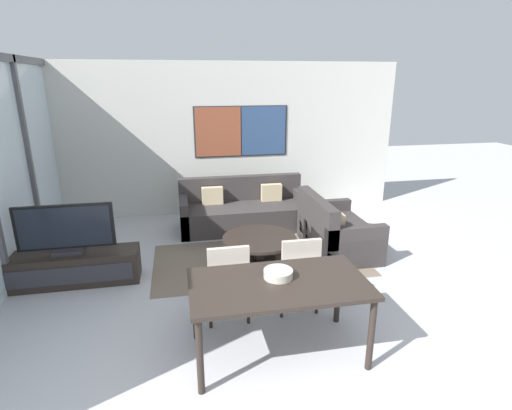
{
  "coord_description": "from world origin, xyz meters",
  "views": [
    {
      "loc": [
        -0.81,
        -2.07,
        2.5
      ],
      "look_at": [
        0.13,
        2.7,
        0.95
      ],
      "focal_mm": 28.0,
      "sensor_mm": 36.0,
      "label": 1
    }
  ],
  "objects_px": {
    "tv_console": "(71,268)",
    "dining_chair_centre": "(297,269)",
    "sofa_side": "(333,233)",
    "coffee_table": "(259,243)",
    "dining_chair_left": "(227,277)",
    "dining_table": "(279,290)",
    "sofa_main": "(243,211)",
    "television": "(65,230)",
    "fruit_bowl": "(278,273)"
  },
  "relations": [
    {
      "from": "tv_console",
      "to": "dining_chair_centre",
      "type": "bearing_deg",
      "value": -23.62
    },
    {
      "from": "sofa_side",
      "to": "coffee_table",
      "type": "bearing_deg",
      "value": 96.02
    },
    {
      "from": "dining_chair_left",
      "to": "sofa_side",
      "type": "bearing_deg",
      "value": 39.97
    },
    {
      "from": "sofa_side",
      "to": "dining_table",
      "type": "distance_m",
      "value": 2.59
    },
    {
      "from": "sofa_side",
      "to": "dining_chair_left",
      "type": "bearing_deg",
      "value": 129.97
    },
    {
      "from": "sofa_main",
      "to": "dining_table",
      "type": "height_order",
      "value": "sofa_main"
    },
    {
      "from": "dining_chair_centre",
      "to": "television",
      "type": "bearing_deg",
      "value": 156.37
    },
    {
      "from": "tv_console",
      "to": "dining_chair_left",
      "type": "bearing_deg",
      "value": -32.75
    },
    {
      "from": "tv_console",
      "to": "dining_table",
      "type": "xyz_separation_m",
      "value": [
        2.23,
        -1.83,
        0.47
      ]
    },
    {
      "from": "coffee_table",
      "to": "tv_console",
      "type": "bearing_deg",
      "value": -175.58
    },
    {
      "from": "sofa_side",
      "to": "dining_table",
      "type": "relative_size",
      "value": 0.85
    },
    {
      "from": "coffee_table",
      "to": "dining_chair_left",
      "type": "height_order",
      "value": "dining_chair_left"
    },
    {
      "from": "tv_console",
      "to": "television",
      "type": "xyz_separation_m",
      "value": [
        0.0,
        0.0,
        0.52
      ]
    },
    {
      "from": "television",
      "to": "dining_table",
      "type": "distance_m",
      "value": 2.89
    },
    {
      "from": "fruit_bowl",
      "to": "coffee_table",
      "type": "bearing_deg",
      "value": 83.34
    },
    {
      "from": "sofa_side",
      "to": "coffee_table",
      "type": "relative_size",
      "value": 1.3
    },
    {
      "from": "television",
      "to": "sofa_side",
      "type": "distance_m",
      "value": 3.67
    },
    {
      "from": "coffee_table",
      "to": "dining_chair_centre",
      "type": "height_order",
      "value": "dining_chair_centre"
    },
    {
      "from": "tv_console",
      "to": "fruit_bowl",
      "type": "height_order",
      "value": "fruit_bowl"
    },
    {
      "from": "television",
      "to": "fruit_bowl",
      "type": "relative_size",
      "value": 4.23
    },
    {
      "from": "sofa_main",
      "to": "dining_table",
      "type": "bearing_deg",
      "value": -94.04
    },
    {
      "from": "sofa_main",
      "to": "dining_table",
      "type": "xyz_separation_m",
      "value": [
        -0.24,
        -3.42,
        0.39
      ]
    },
    {
      "from": "sofa_side",
      "to": "fruit_bowl",
      "type": "height_order",
      "value": "sofa_side"
    },
    {
      "from": "fruit_bowl",
      "to": "sofa_main",
      "type": "bearing_deg",
      "value": 86.12
    },
    {
      "from": "television",
      "to": "dining_chair_left",
      "type": "bearing_deg",
      "value": -32.77
    },
    {
      "from": "sofa_main",
      "to": "dining_chair_centre",
      "type": "bearing_deg",
      "value": -86.92
    },
    {
      "from": "television",
      "to": "coffee_table",
      "type": "relative_size",
      "value": 1.1
    },
    {
      "from": "dining_chair_centre",
      "to": "tv_console",
      "type": "bearing_deg",
      "value": 156.38
    },
    {
      "from": "coffee_table",
      "to": "dining_chair_left",
      "type": "bearing_deg",
      "value": -114.56
    },
    {
      "from": "coffee_table",
      "to": "dining_chair_centre",
      "type": "bearing_deg",
      "value": -83.72
    },
    {
      "from": "coffee_table",
      "to": "dining_chair_centre",
      "type": "relative_size",
      "value": 1.17
    },
    {
      "from": "sofa_main",
      "to": "dining_table",
      "type": "distance_m",
      "value": 3.45
    },
    {
      "from": "sofa_side",
      "to": "fruit_bowl",
      "type": "distance_m",
      "value": 2.53
    },
    {
      "from": "tv_console",
      "to": "sofa_side",
      "type": "bearing_deg",
      "value": 4.93
    },
    {
      "from": "tv_console",
      "to": "television",
      "type": "relative_size",
      "value": 1.45
    },
    {
      "from": "sofa_side",
      "to": "coffee_table",
      "type": "distance_m",
      "value": 1.17
    },
    {
      "from": "fruit_bowl",
      "to": "sofa_side",
      "type": "bearing_deg",
      "value": 56.05
    },
    {
      "from": "fruit_bowl",
      "to": "television",
      "type": "bearing_deg",
      "value": 142.17
    },
    {
      "from": "tv_console",
      "to": "sofa_side",
      "type": "height_order",
      "value": "sofa_side"
    },
    {
      "from": "sofa_main",
      "to": "coffee_table",
      "type": "bearing_deg",
      "value": -90.0
    },
    {
      "from": "coffee_table",
      "to": "dining_table",
      "type": "height_order",
      "value": "dining_table"
    },
    {
      "from": "tv_console",
      "to": "sofa_main",
      "type": "xyz_separation_m",
      "value": [
        2.47,
        1.59,
        0.07
      ]
    },
    {
      "from": "fruit_bowl",
      "to": "dining_table",
      "type": "bearing_deg",
      "value": -99.99
    },
    {
      "from": "sofa_main",
      "to": "sofa_side",
      "type": "distance_m",
      "value": 1.72
    },
    {
      "from": "sofa_side",
      "to": "dining_chair_left",
      "type": "xyz_separation_m",
      "value": [
        -1.79,
        -1.5,
        0.23
      ]
    },
    {
      "from": "sofa_side",
      "to": "dining_table",
      "type": "height_order",
      "value": "sofa_side"
    },
    {
      "from": "sofa_main",
      "to": "television",
      "type": "bearing_deg",
      "value": -147.34
    },
    {
      "from": "coffee_table",
      "to": "dining_chair_left",
      "type": "xyz_separation_m",
      "value": [
        -0.63,
        -1.38,
        0.24
      ]
    },
    {
      "from": "sofa_main",
      "to": "dining_chair_centre",
      "type": "distance_m",
      "value": 2.75
    },
    {
      "from": "sofa_side",
      "to": "fruit_bowl",
      "type": "relative_size",
      "value": 5.03
    }
  ]
}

